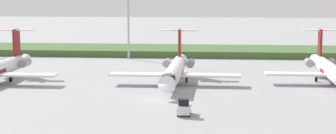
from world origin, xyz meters
The scene contains 6 objects.
ground_plane centered at (0.00, 30.00, 0.00)m, with size 500.00×500.00×0.00m, color #939399.
grass_berm centered at (0.00, 63.85, 0.84)m, with size 320.00×20.00×1.68m, color #426033.
regional_jet_third centered at (1.29, 15.38, 2.54)m, with size 22.81×31.00×9.00m.
regional_jet_fourth centered at (28.44, 18.45, 2.54)m, with size 22.81×31.00×9.00m.
antenna_mast centered at (-13.13, 52.11, 9.36)m, with size 4.40×0.50×22.52m.
baggage_tug centered at (4.57, -10.22, 1.00)m, with size 1.72×3.20×2.30m.
Camera 1 is at (9.44, -83.30, 16.17)m, focal length 60.59 mm.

